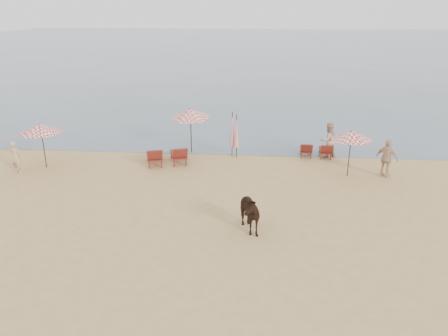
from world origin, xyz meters
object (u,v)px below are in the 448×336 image
object	(u,v)px
umbrella_open_right	(351,135)
beachgoer_right_a	(328,140)
cow	(246,212)
beachgoer_right_b	(387,158)
umbrella_open_left_a	(41,128)
umbrella_closed_left	(232,129)
beachgoer_left	(16,157)
lounger_cluster_right	(316,150)
umbrella_open_left_b	(190,113)
umbrella_closed_right	(237,131)
lounger_cluster_left	(167,155)

from	to	relation	value
umbrella_open_right	beachgoer_right_a	world-z (taller)	umbrella_open_right
cow	umbrella_open_right	bearing A→B (deg)	27.13
cow	beachgoer_right_b	world-z (taller)	beachgoer_right_b
umbrella_open_left_a	umbrella_open_right	bearing A→B (deg)	5.45
umbrella_closed_left	beachgoer_left	world-z (taller)	umbrella_closed_left
lounger_cluster_right	beachgoer_right_a	size ratio (longest dim) A/B	0.91
beachgoer_left	beachgoer_right_b	bearing A→B (deg)	-156.33
cow	umbrella_open_left_b	bearing A→B (deg)	86.84
umbrella_open_left_a	cow	world-z (taller)	umbrella_open_left_a
cow	umbrella_closed_left	bearing A→B (deg)	73.10
beachgoer_right_a	umbrella_open_left_b	bearing A→B (deg)	-28.11
cow	beachgoer_right_a	world-z (taller)	beachgoer_right_a
umbrella_closed_right	beachgoer_right_a	xyz separation A→B (m)	(4.85, 0.41, -0.50)
lounger_cluster_right	beachgoer_right_b	xyz separation A→B (m)	(2.94, -2.69, 0.51)
lounger_cluster_left	umbrella_open_right	distance (m)	9.11
umbrella_open_right	umbrella_closed_right	bearing A→B (deg)	140.49
cow	beachgoer_right_b	distance (m)	8.67
lounger_cluster_left	beachgoer_right_a	distance (m)	8.54
umbrella_closed_left	lounger_cluster_right	bearing A→B (deg)	3.15
lounger_cluster_left	beachgoer_right_b	bearing A→B (deg)	-21.61
umbrella_closed_left	beachgoer_right_a	bearing A→B (deg)	2.63
umbrella_open_left_b	umbrella_closed_left	world-z (taller)	umbrella_open_left_b
lounger_cluster_left	umbrella_open_left_b	distance (m)	2.82
umbrella_open_left_a	umbrella_closed_right	size ratio (longest dim) A/B	0.96
beachgoer_right_b	lounger_cluster_left	bearing A→B (deg)	31.52
umbrella_closed_right	umbrella_open_left_b	bearing A→B (deg)	166.27
umbrella_closed_left	umbrella_closed_right	world-z (taller)	umbrella_closed_left
lounger_cluster_left	cow	bearing A→B (deg)	-74.43
umbrella_open_left_b	umbrella_closed_left	xyz separation A→B (m)	(2.28, -0.44, -0.72)
lounger_cluster_left	umbrella_open_right	size ratio (longest dim) A/B	1.08
lounger_cluster_right	umbrella_open_right	size ratio (longest dim) A/B	0.77
cow	umbrella_open_left_a	bearing A→B (deg)	126.60
beachgoer_left	umbrella_closed_right	bearing A→B (deg)	-142.63
lounger_cluster_left	umbrella_open_right	xyz separation A→B (m)	(8.93, -0.94, 1.54)
beachgoer_left	beachgoer_right_b	distance (m)	17.73
umbrella_closed_left	beachgoer_right_a	xyz separation A→B (m)	(5.09, 0.23, -0.57)
umbrella_open_left_a	cow	distance (m)	11.84
beachgoer_left	umbrella_open_left_a	bearing A→B (deg)	-121.74
lounger_cluster_left	umbrella_closed_left	distance (m)	3.74
umbrella_open_left_b	cow	world-z (taller)	umbrella_open_left_b
lounger_cluster_right	umbrella_open_right	world-z (taller)	umbrella_open_right
umbrella_open_right	umbrella_closed_right	world-z (taller)	umbrella_closed_right
umbrella_closed_left	beachgoer_right_b	xyz separation A→B (m)	(7.44, -2.44, -0.60)
lounger_cluster_right	umbrella_closed_right	distance (m)	4.40
umbrella_closed_right	beachgoer_left	world-z (taller)	umbrella_closed_right
beachgoer_right_b	beachgoer_right_a	bearing A→B (deg)	-12.42
beachgoer_left	beachgoer_right_a	bearing A→B (deg)	-146.17
umbrella_open_left_b	cow	xyz separation A→B (m)	(3.29, -8.70, -1.49)
lounger_cluster_left	umbrella_open_left_a	bearing A→B (deg)	171.87
umbrella_open_right	cow	bearing A→B (deg)	-145.43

